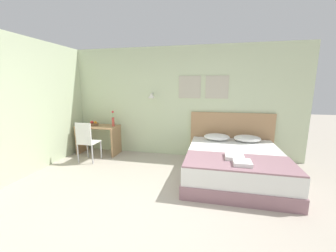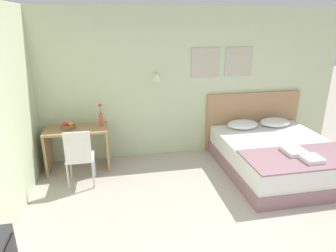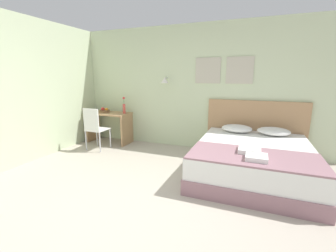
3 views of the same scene
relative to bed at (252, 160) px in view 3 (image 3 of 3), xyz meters
name	(u,v)px [view 3 (image 3 of 3)]	position (x,y,z in m)	size (l,w,h in m)	color
ground_plane	(128,212)	(-1.35, -1.62, -0.26)	(24.00, 24.00, 0.00)	#B2A899
wall_back	(192,88)	(-1.34, 1.11, 1.07)	(5.96, 0.31, 2.65)	beige
bed	(252,160)	(0.00, 0.00, 0.00)	(1.76, 2.05, 0.52)	gray
headboard	(255,128)	(0.00, 1.05, 0.30)	(1.88, 0.06, 1.12)	#A87F56
pillow_left	(237,128)	(-0.33, 0.77, 0.34)	(0.57, 0.41, 0.15)	white
pillow_right	(274,131)	(0.33, 0.77, 0.34)	(0.57, 0.41, 0.15)	white
throw_blanket	(253,156)	(0.00, -0.59, 0.28)	(1.71, 0.82, 0.02)	gray
folded_towel_near_foot	(250,150)	(-0.05, -0.45, 0.32)	(0.30, 0.33, 0.06)	white
folded_towel_mid_bed	(256,157)	(0.04, -0.74, 0.32)	(0.27, 0.27, 0.06)	white
desk	(109,122)	(-3.29, 0.76, 0.24)	(1.03, 0.53, 0.73)	#A87F56
desk_chair	(94,126)	(-3.21, 0.12, 0.28)	(0.41, 0.41, 0.93)	white
fruit_bowl	(105,111)	(-3.41, 0.77, 0.51)	(0.24, 0.24, 0.12)	brown
flower_vase	(124,107)	(-2.88, 0.80, 0.63)	(0.06, 0.06, 0.39)	#D14C42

